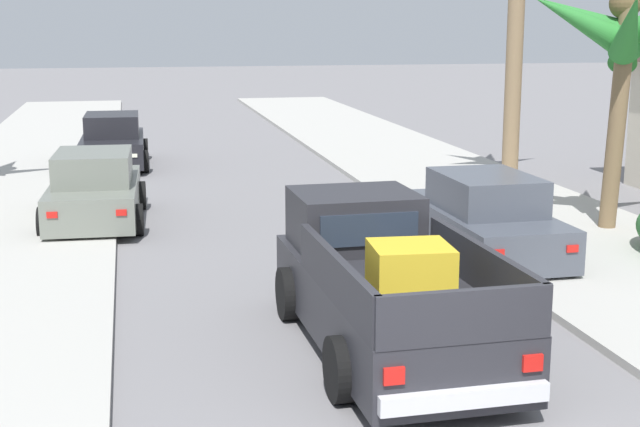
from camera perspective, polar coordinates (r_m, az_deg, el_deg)
The scene contains 8 objects.
sidewalk_right at distance 20.77m, azimuth 11.48°, elevation 0.39°, with size 4.77×60.00×0.12m, color #B2AFA8.
curb_left at distance 19.16m, azimuth -16.94°, elevation -0.90°, with size 0.16×60.00×0.10m, color silver.
curb_right at distance 20.41m, azimuth 8.94°, elevation 0.25°, with size 0.16×60.00×0.10m, color silver.
pickup_truck at distance 11.76m, azimuth 4.00°, elevation -4.68°, with size 2.31×5.25×1.80m.
car_left_near at distance 19.46m, azimuth -14.08°, elevation 1.45°, with size 2.16×4.32×1.54m.
car_right_mid at distance 27.14m, azimuth -13.00°, elevation 4.43°, with size 2.09×4.29×1.54m.
car_left_far at distance 16.38m, azimuth 10.31°, elevation -0.34°, with size 2.08×4.28×1.54m.
palm_tree_left_mid at distance 18.54m, azimuth 18.77°, elevation 10.77°, with size 4.11×3.62×4.89m.
Camera 1 is at (-2.75, -6.63, 4.18)m, focal length 50.48 mm.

